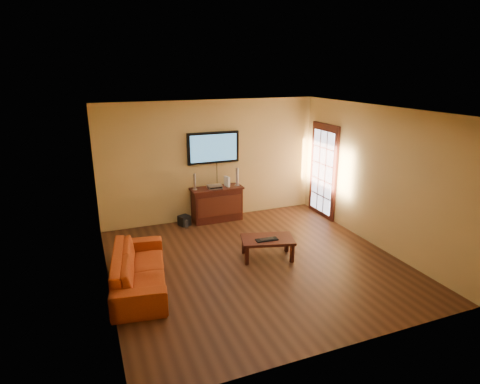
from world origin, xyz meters
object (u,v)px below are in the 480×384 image
coffee_table (268,241)px  television (213,148)px  keyboard (267,239)px  game_console (227,181)px  speaker_left (195,182)px  bottle (186,224)px  subwoofer (184,220)px  media_console (217,204)px  sofa (139,263)px  speaker_right (237,177)px  av_receiver (215,187)px

coffee_table → television: bearing=95.9°
keyboard → game_console: bearing=88.5°
television → speaker_left: size_ratio=3.27×
speaker_left → bottle: (-0.30, -0.28, -0.85)m
subwoofer → keyboard: (0.97, -2.20, 0.29)m
television → media_console: bearing=-90.0°
television → sofa: size_ratio=0.59×
speaker_left → bottle: size_ratio=1.69×
media_console → speaker_right: size_ratio=2.88×
coffee_table → speaker_right: (0.25, 2.16, 0.63)m
av_receiver → bottle: size_ratio=1.48×
speaker_right → av_receiver: bearing=-177.7°
sofa → game_console: (2.33, 2.31, 0.50)m
sofa → speaker_right: bearing=-39.5°
media_console → coffee_table: media_console is taller
television → speaker_left: bearing=-163.0°
television → coffee_table: bearing=-84.1°
sofa → speaker_right: 3.50m
game_console → keyboard: (-0.06, -2.24, -0.50)m
media_console → av_receiver: av_receiver is taller
subwoofer → sofa: bearing=-142.0°
media_console → av_receiver: (-0.05, -0.02, 0.42)m
coffee_table → game_console: bearing=89.8°
av_receiver → subwoofer: 1.01m
speaker_right → bottle: bearing=-169.1°
speaker_right → av_receiver: speaker_right is taller
coffee_table → keyboard: bearing=-127.2°
television → speaker_right: television is taller
media_console → speaker_left: 0.74m
television → av_receiver: (-0.05, -0.21, -0.84)m
sofa → speaker_right: (2.57, 2.30, 0.57)m
game_console → bottle: bearing=178.8°
av_receiver → keyboard: size_ratio=0.77×
bottle → keyboard: bearing=-63.5°
television → game_console: bearing=-35.1°
speaker_left → av_receiver: speaker_left is taller
speaker_left → av_receiver: bearing=-7.4°
sofa → av_receiver: 3.07m
subwoofer → bottle: bearing=-115.1°
av_receiver → bottle: bearing=-160.7°
sofa → bottle: (1.29, 2.05, -0.29)m
media_console → bottle: bearing=-162.5°
speaker_left → speaker_right: 0.99m
speaker_left → speaker_right: bearing=-2.0°
coffee_table → subwoofer: (-1.02, 2.14, -0.22)m
sofa → game_console: bearing=-36.5°
coffee_table → bottle: 2.19m
coffee_table → subwoofer: coffee_table is taller
coffee_table → speaker_left: speaker_left is taller
game_console → keyboard: 2.29m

